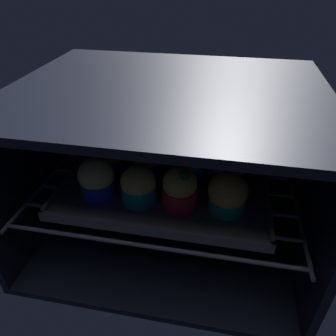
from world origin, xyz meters
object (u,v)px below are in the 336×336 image
object	(u,v)px
muffin_row1_col2	(189,162)
muffin_row1_col0	(109,156)
muffin_row0_col2	(180,188)
muffin_row2_col3	(231,147)
muffin_row2_col2	(193,146)
muffin_row0_col0	(97,179)
muffin_row2_col0	(123,138)
muffin_row1_col3	(229,170)
muffin_row1_col1	(149,161)
muffin_row0_col3	(228,194)
muffin_row2_col1	(155,141)
baking_tray	(168,179)
muffin_row0_col1	(139,186)

from	to	relation	value
muffin_row1_col2	muffin_row1_col0	bearing A→B (deg)	-178.53
muffin_row0_col2	muffin_row2_col3	xyz separation A→B (cm)	(9.20, 17.48, 0.00)
muffin_row1_col2	muffin_row2_col2	size ratio (longest dim) A/B	1.10
muffin_row0_col0	muffin_row2_col0	xyz separation A→B (cm)	(-0.10, 17.18, 0.09)
muffin_row1_col2	muffin_row1_col3	bearing A→B (deg)	-5.27
muffin_row1_col1	muffin_row1_col3	xyz separation A→B (cm)	(17.28, -0.71, 0.28)
muffin_row0_col3	muffin_row2_col1	world-z (taller)	same
muffin_row1_col0	muffin_row1_col3	distance (cm)	26.02
muffin_row2_col1	muffin_row2_col3	world-z (taller)	muffin_row2_col3
muffin_row1_col1	muffin_row2_col1	xyz separation A→B (cm)	(-0.35, 8.23, 0.20)
muffin_row1_col3	muffin_row2_col1	bearing A→B (deg)	153.11
baking_tray	muffin_row2_col3	bearing A→B (deg)	33.94
muffin_row0_col0	muffin_row0_col2	distance (cm)	16.48
muffin_row2_col0	muffin_row2_col1	world-z (taller)	muffin_row2_col0
baking_tray	muffin_row2_col1	xyz separation A→B (cm)	(-4.70, 8.53, 4.22)
muffin_row0_col0	muffin_row0_col1	size ratio (longest dim) A/B	1.05
muffin_row0_col0	muffin_row2_col1	distance (cm)	19.08
baking_tray	muffin_row1_col1	world-z (taller)	muffin_row1_col1
muffin_row0_col0	muffin_row2_col1	size ratio (longest dim) A/B	1.05
muffin_row0_col0	baking_tray	bearing A→B (deg)	35.24
muffin_row0_col1	muffin_row2_col2	bearing A→B (deg)	64.17
muffin_row0_col3	muffin_row2_col3	distance (cm)	17.22
muffin_row1_col0	muffin_row2_col3	distance (cm)	27.70
muffin_row0_col1	muffin_row1_col2	world-z (taller)	muffin_row1_col2
muffin_row2_col1	baking_tray	bearing A→B (deg)	-61.14
muffin_row0_col3	muffin_row1_col3	distance (cm)	7.97
muffin_row1_col2	muffin_row0_col1	bearing A→B (deg)	-132.78
muffin_row1_col2	muffin_row2_col0	distance (cm)	18.96
muffin_row0_col2	muffin_row2_col0	xyz separation A→B (cm)	(-16.58, 16.96, 0.15)
muffin_row0_col2	muffin_row0_col3	size ratio (longest dim) A/B	1.07
muffin_row0_col0	muffin_row1_col0	bearing A→B (deg)	93.52
muffin_row1_col0	muffin_row1_col2	world-z (taller)	muffin_row1_col2
baking_tray	muffin_row0_col2	size ratio (longest dim) A/B	4.88
muffin_row0_col0	muffin_row1_col1	world-z (taller)	muffin_row0_col0
muffin_row0_col2	muffin_row1_col3	size ratio (longest dim) A/B	1.07
muffin_row1_col2	muffin_row2_col3	distance (cm)	12.06
baking_tray	muffin_row0_col0	world-z (taller)	muffin_row0_col0
muffin_row1_col1	muffin_row2_col1	size ratio (longest dim) A/B	0.96
muffin_row2_col0	muffin_row2_col2	bearing A→B (deg)	-0.24
muffin_row0_col1	muffin_row0_col3	bearing A→B (deg)	1.97
muffin_row0_col0	muffin_row0_col3	distance (cm)	25.44
muffin_row2_col0	muffin_row2_col1	distance (cm)	7.96
muffin_row0_col0	muffin_row1_col1	xyz separation A→B (cm)	(8.20, 9.16, -0.46)
muffin_row1_col3	muffin_row2_col3	distance (cm)	9.25
muffin_row0_col2	muffin_row1_col1	world-z (taller)	muffin_row0_col2
muffin_row1_col2	muffin_row2_col0	world-z (taller)	muffin_row1_col2
muffin_row2_col1	muffin_row2_col2	world-z (taller)	same
muffin_row0_col0	muffin_row2_col2	distance (cm)	23.99
muffin_row1_col2	muffin_row2_col1	bearing A→B (deg)	138.59
muffin_row0_col2	muffin_row1_col0	size ratio (longest dim) A/B	1.06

